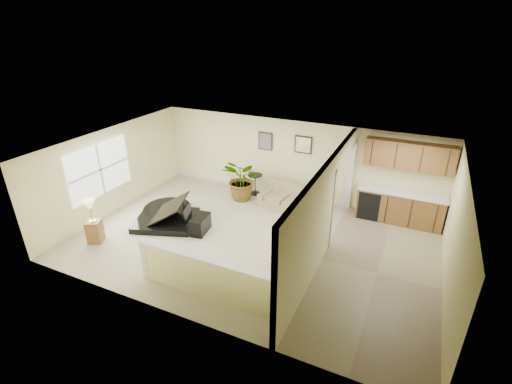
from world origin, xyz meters
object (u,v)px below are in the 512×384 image
at_px(piano, 167,200).
at_px(lamp_stand, 93,224).
at_px(loveseat, 287,197).
at_px(accent_table, 255,182).
at_px(small_plant, 322,207).
at_px(palm_plant, 243,180).
at_px(piano_bench, 200,224).

bearing_deg(piano, lamp_stand, -140.74).
bearing_deg(piano, loveseat, 19.13).
xyz_separation_m(piano, accent_table, (1.52, 2.64, -0.21)).
distance_m(piano, lamp_stand, 1.99).
bearing_deg(loveseat, piano, -131.41).
xyz_separation_m(small_plant, lamp_stand, (-4.93, -3.94, 0.28)).
bearing_deg(loveseat, lamp_stand, -124.25).
relative_size(piano, palm_plant, 1.47).
bearing_deg(piano, piano_bench, -26.62).
distance_m(loveseat, small_plant, 1.12).
bearing_deg(piano, palm_plant, 38.43).
relative_size(accent_table, small_plant, 1.33).
distance_m(piano, piano_bench, 1.27).
bearing_deg(loveseat, accent_table, 171.64).
bearing_deg(accent_table, piano, -119.85).
relative_size(small_plant, lamp_stand, 0.43).
distance_m(palm_plant, small_plant, 2.61).
bearing_deg(palm_plant, piano_bench, -93.76).
bearing_deg(accent_table, small_plant, -9.47).
relative_size(piano_bench, loveseat, 0.40).
bearing_deg(palm_plant, accent_table, 71.19).
bearing_deg(palm_plant, small_plant, 2.86).
relative_size(accent_table, lamp_stand, 0.58).
height_order(loveseat, small_plant, loveseat).
height_order(loveseat, lamp_stand, lamp_stand).
bearing_deg(loveseat, palm_plant, -165.99).
relative_size(palm_plant, lamp_stand, 1.31).
xyz_separation_m(loveseat, accent_table, (-1.28, 0.43, 0.09)).
distance_m(piano, accent_table, 3.05).
xyz_separation_m(loveseat, palm_plant, (-1.46, -0.10, 0.32)).
bearing_deg(lamp_stand, piano_bench, 34.66).
distance_m(piano, palm_plant, 2.50).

